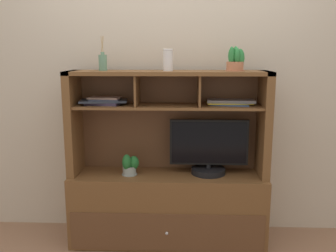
{
  "coord_description": "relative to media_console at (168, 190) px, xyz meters",
  "views": [
    {
      "loc": [
        0.11,
        -2.8,
        1.51
      ],
      "look_at": [
        0.0,
        0.0,
        0.95
      ],
      "focal_mm": 39.18,
      "sensor_mm": 36.0,
      "label": 1
    }
  ],
  "objects": [
    {
      "name": "media_console",
      "position": [
        0.0,
        0.0,
        0.0
      ],
      "size": [
        1.54,
        0.47,
        1.38
      ],
      "color": "brown",
      "rests_on": "ground"
    },
    {
      "name": "potted_orchid",
      "position": [
        -0.3,
        -0.05,
        0.22
      ],
      "size": [
        0.14,
        0.13,
        0.17
      ],
      "color": "gray",
      "rests_on": "media_console"
    },
    {
      "name": "magazine_stack_centre",
      "position": [
        0.48,
        0.03,
        0.72
      ],
      "size": [
        0.37,
        0.21,
        0.04
      ],
      "color": "#374D7A",
      "rests_on": "media_console"
    },
    {
      "name": "tv_monitor",
      "position": [
        0.32,
        0.0,
        0.33
      ],
      "size": [
        0.62,
        0.27,
        0.44
      ],
      "color": "black",
      "rests_on": "media_console"
    },
    {
      "name": "potted_succulent",
      "position": [
        0.5,
        -0.01,
        1.04
      ],
      "size": [
        0.15,
        0.15,
        0.18
      ],
      "color": "#AF6B49",
      "rests_on": "media_console"
    },
    {
      "name": "magazine_stack_left",
      "position": [
        -0.5,
        0.01,
        0.73
      ],
      "size": [
        0.38,
        0.23,
        0.06
      ],
      "color": "#3B304A",
      "rests_on": "media_console"
    },
    {
      "name": "floor_plane",
      "position": [
        0.0,
        -0.01,
        -0.43
      ],
      "size": [
        6.0,
        6.0,
        0.02
      ],
      "primitive_type": "cube",
      "color": "#90684E",
      "rests_on": "ground"
    },
    {
      "name": "diffuser_bottle",
      "position": [
        -0.5,
        0.02,
        1.02
      ],
      "size": [
        0.06,
        0.06,
        0.26
      ],
      "color": "slate",
      "rests_on": "media_console"
    },
    {
      "name": "ceramic_vase",
      "position": [
        0.0,
        -0.01,
        1.04
      ],
      "size": [
        0.08,
        0.08,
        0.16
      ],
      "color": "silver",
      "rests_on": "media_console"
    },
    {
      "name": "back_wall",
      "position": [
        0.0,
        0.25,
        0.98
      ],
      "size": [
        6.0,
        0.02,
        2.8
      ],
      "primitive_type": "cube",
      "color": "beige",
      "rests_on": "ground"
    }
  ]
}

